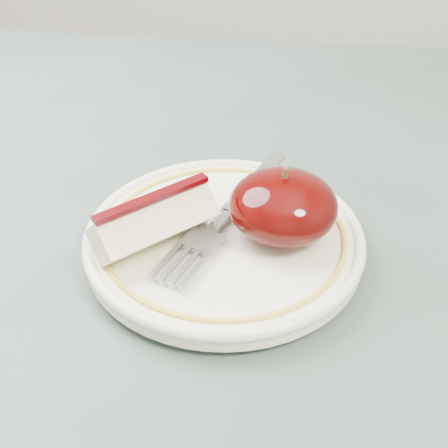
# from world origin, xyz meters

# --- Properties ---
(table) EXTENTS (0.90, 0.90, 0.75)m
(table) POSITION_xyz_m (0.00, 0.00, 0.66)
(table) COLOR brown
(table) RESTS_ON ground
(plate) EXTENTS (0.21, 0.21, 0.02)m
(plate) POSITION_xyz_m (0.02, 0.02, 0.76)
(plate) COLOR #ECE5C6
(plate) RESTS_ON table
(apple_half) EXTENTS (0.08, 0.08, 0.06)m
(apple_half) POSITION_xyz_m (0.06, 0.02, 0.79)
(apple_half) COLOR black
(apple_half) RESTS_ON plate
(apple_wedge) EXTENTS (0.09, 0.09, 0.04)m
(apple_wedge) POSITION_xyz_m (-0.03, -0.00, 0.79)
(apple_wedge) COLOR beige
(apple_wedge) RESTS_ON plate
(fork) EXTENTS (0.09, 0.18, 0.00)m
(fork) POSITION_xyz_m (0.02, 0.03, 0.77)
(fork) COLOR #94979C
(fork) RESTS_ON plate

